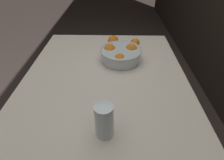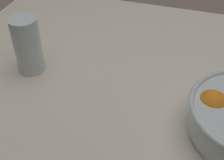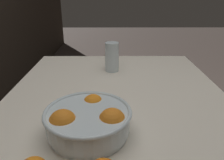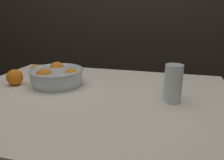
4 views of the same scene
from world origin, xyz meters
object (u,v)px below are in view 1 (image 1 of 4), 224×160
at_px(juice_glass, 104,122).
at_px(orange_loose_near_bowl, 113,41).
at_px(fruit_bowl, 121,54).
at_px(orange_loose_front, 135,43).

xyz_separation_m(juice_glass, orange_loose_near_bowl, (-0.77, 0.02, -0.03)).
relative_size(fruit_bowl, juice_glass, 1.70).
bearing_deg(orange_loose_near_bowl, orange_loose_front, 82.92).
height_order(juice_glass, orange_loose_near_bowl, juice_glass).
bearing_deg(juice_glass, orange_loose_front, 166.39).
bearing_deg(orange_loose_front, orange_loose_near_bowl, -97.08).
bearing_deg(fruit_bowl, orange_loose_near_bowl, -166.07).
bearing_deg(orange_loose_front, juice_glass, -13.61).
height_order(fruit_bowl, orange_loose_front, fruit_bowl).
xyz_separation_m(juice_glass, orange_loose_front, (-0.75, 0.18, -0.04)).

